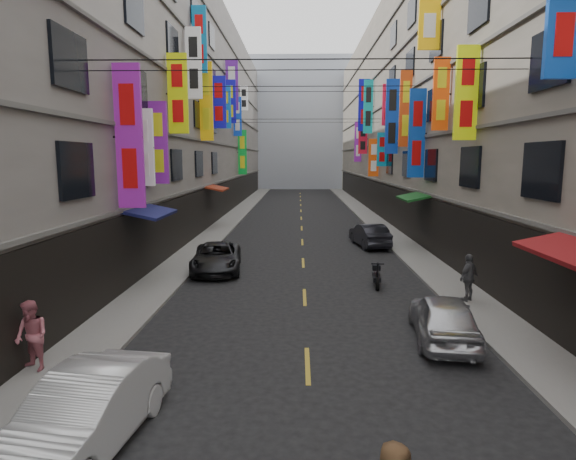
{
  "coord_description": "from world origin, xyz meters",
  "views": [
    {
      "loc": [
        -0.24,
        6.52,
        5.16
      ],
      "look_at": [
        -0.41,
        14.42,
        3.98
      ],
      "focal_mm": 30.0,
      "sensor_mm": 36.0,
      "label": 1
    }
  ],
  "objects_px": {
    "car_right_mid": "(443,317)",
    "car_right_far": "(369,235)",
    "scooter_far_right": "(376,275)",
    "car_left_far": "(217,258)",
    "pedestrian_rfar": "(469,277)",
    "pedestrian_lfar": "(31,336)",
    "car_left_mid": "(85,413)"
  },
  "relations": [
    {
      "from": "car_right_mid",
      "to": "car_right_far",
      "type": "distance_m",
      "value": 14.84
    },
    {
      "from": "scooter_far_right",
      "to": "car_right_far",
      "type": "relative_size",
      "value": 0.44
    },
    {
      "from": "car_left_far",
      "to": "car_right_mid",
      "type": "relative_size",
      "value": 1.15
    },
    {
      "from": "car_right_far",
      "to": "pedestrian_rfar",
      "type": "relative_size",
      "value": 2.43
    },
    {
      "from": "pedestrian_lfar",
      "to": "pedestrian_rfar",
      "type": "bearing_deg",
      "value": 51.86
    },
    {
      "from": "scooter_far_right",
      "to": "pedestrian_rfar",
      "type": "height_order",
      "value": "pedestrian_rfar"
    },
    {
      "from": "car_left_mid",
      "to": "pedestrian_rfar",
      "type": "height_order",
      "value": "pedestrian_rfar"
    },
    {
      "from": "car_left_far",
      "to": "scooter_far_right",
      "type": "bearing_deg",
      "value": -25.05
    },
    {
      "from": "car_right_mid",
      "to": "car_right_far",
      "type": "bearing_deg",
      "value": -83.15
    },
    {
      "from": "car_left_far",
      "to": "pedestrian_rfar",
      "type": "xyz_separation_m",
      "value": [
        9.82,
        -4.81,
        0.33
      ]
    },
    {
      "from": "car_left_mid",
      "to": "pedestrian_lfar",
      "type": "height_order",
      "value": "pedestrian_lfar"
    },
    {
      "from": "car_left_mid",
      "to": "pedestrian_lfar",
      "type": "relative_size",
      "value": 2.49
    },
    {
      "from": "scooter_far_right",
      "to": "pedestrian_lfar",
      "type": "height_order",
      "value": "pedestrian_lfar"
    },
    {
      "from": "car_right_mid",
      "to": "scooter_far_right",
      "type": "bearing_deg",
      "value": -73.89
    },
    {
      "from": "car_right_mid",
      "to": "pedestrian_lfar",
      "type": "relative_size",
      "value": 2.36
    },
    {
      "from": "car_left_mid",
      "to": "car_right_far",
      "type": "distance_m",
      "value": 21.74
    },
    {
      "from": "scooter_far_right",
      "to": "car_left_far",
      "type": "xyz_separation_m",
      "value": [
        -6.94,
        2.41,
        0.2
      ]
    },
    {
      "from": "pedestrian_rfar",
      "to": "car_left_far",
      "type": "bearing_deg",
      "value": -65.43
    },
    {
      "from": "car_left_far",
      "to": "car_right_far",
      "type": "distance_m",
      "value": 10.26
    },
    {
      "from": "car_left_mid",
      "to": "pedestrian_lfar",
      "type": "distance_m",
      "value": 3.95
    },
    {
      "from": "car_left_mid",
      "to": "car_right_mid",
      "type": "bearing_deg",
      "value": 41.69
    },
    {
      "from": "scooter_far_right",
      "to": "car_right_far",
      "type": "distance_m",
      "value": 8.96
    },
    {
      "from": "car_left_far",
      "to": "car_right_mid",
      "type": "distance_m",
      "value": 11.49
    },
    {
      "from": "car_right_mid",
      "to": "pedestrian_lfar",
      "type": "height_order",
      "value": "pedestrian_lfar"
    },
    {
      "from": "car_right_far",
      "to": "pedestrian_lfar",
      "type": "xyz_separation_m",
      "value": [
        -10.54,
        -17.28,
        0.29
      ]
    },
    {
      "from": "car_left_far",
      "to": "pedestrian_rfar",
      "type": "height_order",
      "value": "pedestrian_rfar"
    },
    {
      "from": "car_left_mid",
      "to": "pedestrian_rfar",
      "type": "bearing_deg",
      "value": 49.63
    },
    {
      "from": "car_left_mid",
      "to": "car_left_far",
      "type": "xyz_separation_m",
      "value": [
        0.0,
        13.75,
        -0.06
      ]
    },
    {
      "from": "scooter_far_right",
      "to": "pedestrian_lfar",
      "type": "distance_m",
      "value": 12.71
    },
    {
      "from": "car_right_mid",
      "to": "pedestrian_lfar",
      "type": "bearing_deg",
      "value": 20.14
    },
    {
      "from": "car_right_far",
      "to": "car_right_mid",
      "type": "bearing_deg",
      "value": 80.88
    },
    {
      "from": "car_left_far",
      "to": "car_right_mid",
      "type": "xyz_separation_m",
      "value": [
        7.89,
        -8.35,
        0.04
      ]
    }
  ]
}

